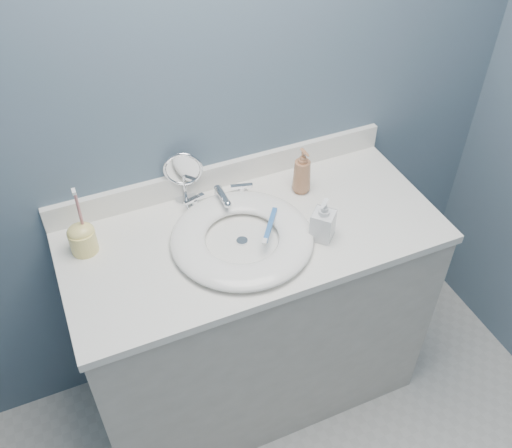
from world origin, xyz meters
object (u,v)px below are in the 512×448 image
toothbrush_holder (82,237)px  soap_bottle_amber (302,171)px  soap_bottle_clear (323,219)px  makeup_mirror (183,175)px

toothbrush_holder → soap_bottle_amber: bearing=-0.2°
soap_bottle_clear → makeup_mirror: bearing=179.9°
soap_bottle_clear → toothbrush_holder: 0.74m
soap_bottle_amber → toothbrush_holder: 0.74m
soap_bottle_amber → toothbrush_holder: size_ratio=0.71×
makeup_mirror → toothbrush_holder: size_ratio=0.80×
makeup_mirror → toothbrush_holder: (-0.36, -0.11, -0.05)m
soap_bottle_amber → soap_bottle_clear: bearing=-104.6°
soap_bottle_amber → soap_bottle_clear: (-0.04, -0.24, -0.01)m
makeup_mirror → soap_bottle_clear: 0.49m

